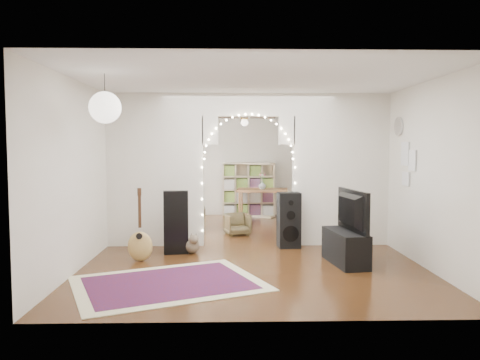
{
  "coord_description": "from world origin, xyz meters",
  "views": [
    {
      "loc": [
        -0.36,
        -8.33,
        1.75
      ],
      "look_at": [
        -0.14,
        0.3,
        1.15
      ],
      "focal_mm": 35.0,
      "sensor_mm": 36.0,
      "label": 1
    }
  ],
  "objects_px": {
    "dining_table": "(262,192)",
    "dining_chair_left": "(193,218)",
    "acoustic_guitar": "(140,234)",
    "floor_speaker": "(289,220)",
    "media_console": "(345,247)",
    "dining_chair_right": "(237,224)",
    "bookcase": "(248,189)"
  },
  "relations": [
    {
      "from": "acoustic_guitar",
      "to": "dining_chair_left",
      "type": "distance_m",
      "value": 2.85
    },
    {
      "from": "acoustic_guitar",
      "to": "floor_speaker",
      "type": "distance_m",
      "value": 2.6
    },
    {
      "from": "bookcase",
      "to": "dining_chair_left",
      "type": "xyz_separation_m",
      "value": [
        -1.28,
        -1.92,
        -0.44
      ]
    },
    {
      "from": "dining_table",
      "to": "dining_chair_left",
      "type": "bearing_deg",
      "value": -135.94
    },
    {
      "from": "floor_speaker",
      "to": "dining_chair_right",
      "type": "xyz_separation_m",
      "value": [
        -0.88,
        1.19,
        -0.27
      ]
    },
    {
      "from": "acoustic_guitar",
      "to": "dining_table",
      "type": "height_order",
      "value": "acoustic_guitar"
    },
    {
      "from": "floor_speaker",
      "to": "media_console",
      "type": "xyz_separation_m",
      "value": [
        0.7,
        -1.19,
        -0.23
      ]
    },
    {
      "from": "media_console",
      "to": "bookcase",
      "type": "relative_size",
      "value": 0.73
    },
    {
      "from": "floor_speaker",
      "to": "dining_chair_left",
      "type": "bearing_deg",
      "value": 129.62
    },
    {
      "from": "acoustic_guitar",
      "to": "dining_table",
      "type": "xyz_separation_m",
      "value": [
        2.17,
        4.0,
        0.26
      ]
    },
    {
      "from": "dining_table",
      "to": "dining_chair_right",
      "type": "xyz_separation_m",
      "value": [
        -0.63,
        -1.86,
        -0.47
      ]
    },
    {
      "from": "acoustic_guitar",
      "to": "bookcase",
      "type": "distance_m",
      "value": 5.07
    },
    {
      "from": "dining_table",
      "to": "dining_chair_left",
      "type": "relative_size",
      "value": 2.38
    },
    {
      "from": "acoustic_guitar",
      "to": "dining_chair_right",
      "type": "bearing_deg",
      "value": 34.5
    },
    {
      "from": "dining_chair_left",
      "to": "dining_chair_right",
      "type": "relative_size",
      "value": 1.14
    },
    {
      "from": "bookcase",
      "to": "dining_chair_right",
      "type": "relative_size",
      "value": 2.89
    },
    {
      "from": "dining_table",
      "to": "floor_speaker",
      "type": "bearing_deg",
      "value": -78.94
    },
    {
      "from": "acoustic_guitar",
      "to": "dining_table",
      "type": "bearing_deg",
      "value": 41.76
    },
    {
      "from": "media_console",
      "to": "dining_chair_left",
      "type": "height_order",
      "value": "media_console"
    },
    {
      "from": "media_console",
      "to": "floor_speaker",
      "type": "bearing_deg",
      "value": 112.73
    },
    {
      "from": "dining_table",
      "to": "dining_chair_right",
      "type": "height_order",
      "value": "dining_table"
    },
    {
      "from": "bookcase",
      "to": "dining_table",
      "type": "distance_m",
      "value": 0.77
    },
    {
      "from": "floor_speaker",
      "to": "media_console",
      "type": "distance_m",
      "value": 1.4
    },
    {
      "from": "acoustic_guitar",
      "to": "dining_chair_right",
      "type": "xyz_separation_m",
      "value": [
        1.54,
        2.14,
        -0.2
      ]
    },
    {
      "from": "acoustic_guitar",
      "to": "dining_chair_right",
      "type": "distance_m",
      "value": 2.64
    },
    {
      "from": "floor_speaker",
      "to": "media_console",
      "type": "height_order",
      "value": "floor_speaker"
    },
    {
      "from": "acoustic_guitar",
      "to": "dining_chair_left",
      "type": "bearing_deg",
      "value": 58.21
    },
    {
      "from": "floor_speaker",
      "to": "dining_chair_right",
      "type": "distance_m",
      "value": 1.5
    },
    {
      "from": "dining_table",
      "to": "dining_chair_left",
      "type": "xyz_separation_m",
      "value": [
        -1.58,
        -1.21,
        -0.44
      ]
    },
    {
      "from": "media_console",
      "to": "dining_chair_left",
      "type": "bearing_deg",
      "value": 122.09
    },
    {
      "from": "acoustic_guitar",
      "to": "dining_table",
      "type": "distance_m",
      "value": 4.56
    },
    {
      "from": "dining_chair_left",
      "to": "dining_chair_right",
      "type": "distance_m",
      "value": 1.15
    }
  ]
}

